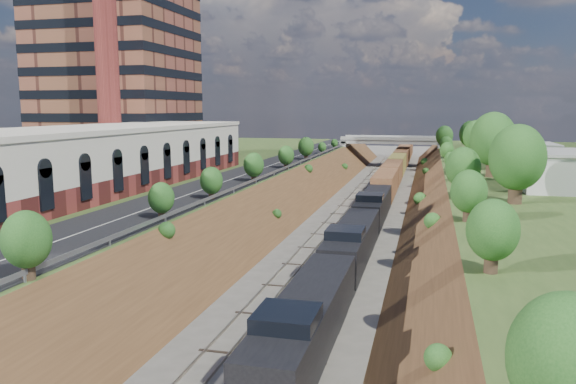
% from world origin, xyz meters
% --- Properties ---
extents(platform_left, '(44.00, 180.00, 5.00)m').
position_xyz_m(platform_left, '(-33.00, 60.00, 2.50)').
color(platform_left, '#365021').
rests_on(platform_left, ground).
extents(embankment_left, '(10.00, 180.00, 10.00)m').
position_xyz_m(embankment_left, '(-11.00, 60.00, 0.00)').
color(embankment_left, brown).
rests_on(embankment_left, ground).
extents(embankment_right, '(10.00, 180.00, 10.00)m').
position_xyz_m(embankment_right, '(11.00, 60.00, 0.00)').
color(embankment_right, brown).
rests_on(embankment_right, ground).
extents(rail_left_track, '(1.58, 180.00, 0.18)m').
position_xyz_m(rail_left_track, '(-2.60, 60.00, 0.09)').
color(rail_left_track, gray).
rests_on(rail_left_track, ground).
extents(rail_right_track, '(1.58, 180.00, 0.18)m').
position_xyz_m(rail_right_track, '(2.60, 60.00, 0.09)').
color(rail_right_track, gray).
rests_on(rail_right_track, ground).
extents(road, '(8.00, 180.00, 0.10)m').
position_xyz_m(road, '(-15.50, 60.00, 5.05)').
color(road, black).
rests_on(road, platform_left).
extents(guardrail, '(0.10, 171.00, 0.70)m').
position_xyz_m(guardrail, '(-11.40, 59.80, 5.55)').
color(guardrail, '#99999E').
rests_on(guardrail, platform_left).
extents(commercial_building, '(14.30, 62.30, 7.00)m').
position_xyz_m(commercial_building, '(-28.00, 38.00, 8.51)').
color(commercial_building, maroon).
rests_on(commercial_building, platform_left).
extents(smokestack, '(3.20, 3.20, 40.00)m').
position_xyz_m(smokestack, '(-36.00, 56.00, 25.00)').
color(smokestack, maroon).
rests_on(smokestack, platform_left).
extents(overpass, '(24.50, 8.30, 7.40)m').
position_xyz_m(overpass, '(0.00, 122.00, 4.92)').
color(overpass, gray).
rests_on(overpass, ground).
extents(white_building_near, '(9.00, 12.00, 4.00)m').
position_xyz_m(white_building_near, '(23.50, 52.00, 7.00)').
color(white_building_near, silver).
rests_on(white_building_near, platform_right).
extents(white_building_far, '(8.00, 10.00, 3.60)m').
position_xyz_m(white_building_far, '(23.00, 74.00, 6.80)').
color(white_building_far, silver).
rests_on(white_building_far, platform_right).
extents(tree_right_large, '(5.25, 5.25, 7.61)m').
position_xyz_m(tree_right_large, '(17.00, 40.00, 9.38)').
color(tree_right_large, '#473323').
rests_on(tree_right_large, platform_right).
extents(tree_left_crest, '(2.45, 2.45, 3.55)m').
position_xyz_m(tree_left_crest, '(-11.80, 20.00, 7.04)').
color(tree_left_crest, '#473323').
rests_on(tree_left_crest, platform_left).
extents(freight_train, '(3.01, 153.30, 4.55)m').
position_xyz_m(freight_train, '(2.60, 82.91, 2.58)').
color(freight_train, black).
rests_on(freight_train, ground).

